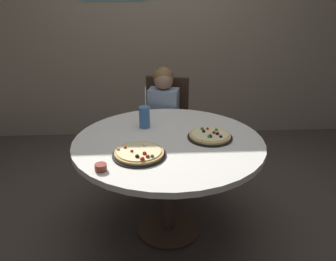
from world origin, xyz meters
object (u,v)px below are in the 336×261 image
at_px(dining_table, 168,152).
at_px(chair_wooden, 166,123).
at_px(pizza_veggie, 139,153).
at_px(soda_cup, 144,117).
at_px(sauce_bowl, 101,167).
at_px(pizza_cheese, 210,136).
at_px(diner_child, 162,135).

relative_size(dining_table, chair_wooden, 1.38).
distance_m(pizza_veggie, soda_cup, 0.47).
bearing_deg(sauce_bowl, pizza_veggie, 38.58).
xyz_separation_m(pizza_veggie, soda_cup, (0.03, 0.47, 0.06)).
height_order(dining_table, chair_wooden, chair_wooden).
xyz_separation_m(chair_wooden, soda_cup, (-0.19, -0.64, 0.30)).
height_order(pizza_cheese, soda_cup, soda_cup).
xyz_separation_m(dining_table, sauce_bowl, (-0.41, -0.40, 0.11)).
bearing_deg(sauce_bowl, soda_cup, 69.07).
bearing_deg(pizza_veggie, diner_child, 79.32).
distance_m(chair_wooden, soda_cup, 0.73).
bearing_deg(dining_table, pizza_veggie, -130.38).
height_order(diner_child, sauce_bowl, diner_child).
distance_m(pizza_cheese, sauce_bowl, 0.81).
distance_m(dining_table, pizza_veggie, 0.32).
xyz_separation_m(dining_table, chair_wooden, (0.02, 0.88, -0.13)).
height_order(pizza_veggie, soda_cup, soda_cup).
height_order(chair_wooden, diner_child, diner_child).
xyz_separation_m(dining_table, soda_cup, (-0.16, 0.24, 0.17)).
bearing_deg(chair_wooden, pizza_veggie, -100.97).
bearing_deg(dining_table, pizza_cheese, 3.51).
height_order(pizza_veggie, pizza_cheese, pizza_cheese).
xyz_separation_m(chair_wooden, diner_child, (-0.04, -0.18, -0.05)).
relative_size(dining_table, pizza_cheese, 4.17).
distance_m(diner_child, sauce_bowl, 1.21).
height_order(chair_wooden, pizza_cheese, chair_wooden).
distance_m(chair_wooden, diner_child, 0.19).
relative_size(pizza_cheese, sauce_bowl, 4.47).
bearing_deg(pizza_veggie, dining_table, 49.62).
height_order(pizza_veggie, sauce_bowl, pizza_veggie).
xyz_separation_m(diner_child, pizza_veggie, (-0.18, -0.93, 0.28)).
distance_m(diner_child, pizza_cheese, 0.80).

